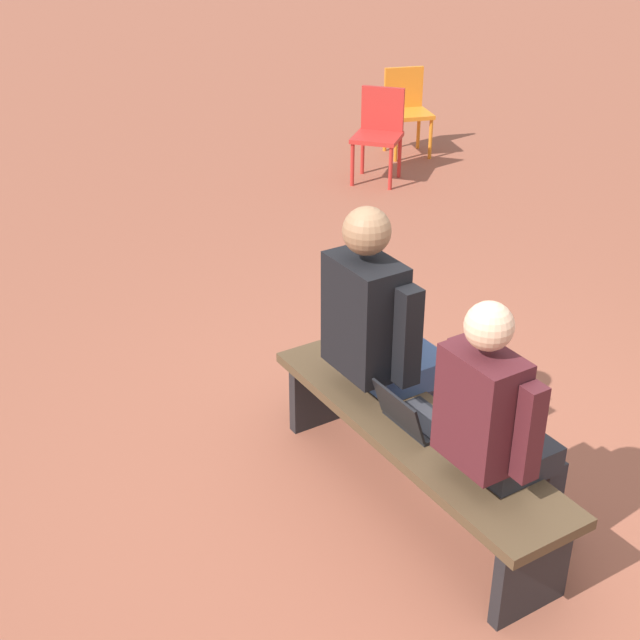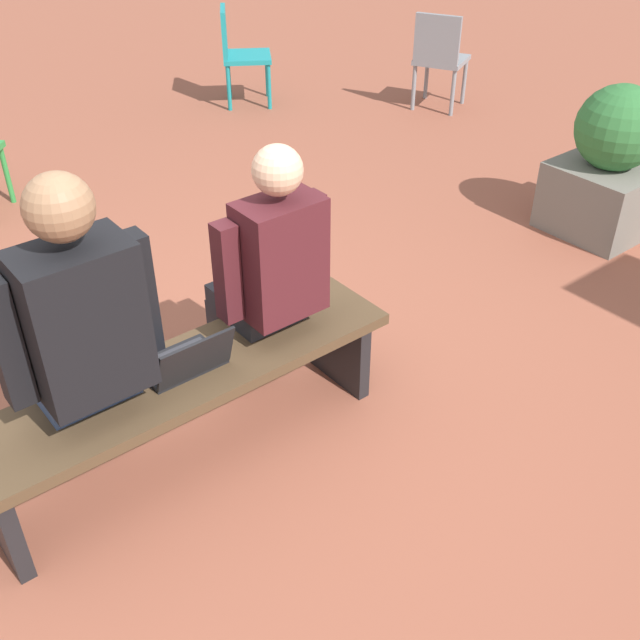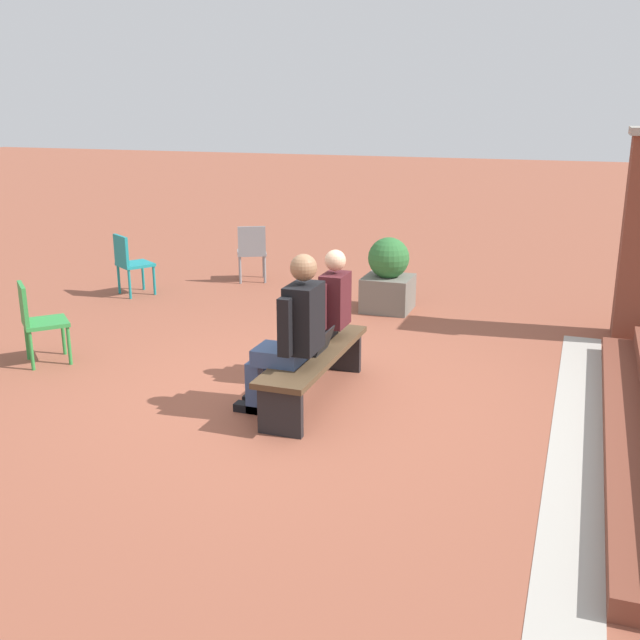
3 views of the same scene
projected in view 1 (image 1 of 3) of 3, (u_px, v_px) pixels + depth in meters
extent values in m
plane|color=brown|center=(442.00, 491.00, 4.36)|extent=(60.00, 60.00, 0.00)
cube|color=#4C3823|center=(414.00, 429.00, 4.09)|extent=(1.80, 0.44, 0.05)
cube|color=black|center=(532.00, 572.00, 3.59)|extent=(0.06, 0.37, 0.40)
cube|color=black|center=(322.00, 390.00, 4.79)|extent=(0.06, 0.37, 0.40)
cube|color=#232328|center=(510.00, 455.00, 3.78)|extent=(0.30, 0.35, 0.12)
cube|color=#232328|center=(546.00, 503.00, 3.93)|extent=(0.10, 0.11, 0.45)
cube|color=black|center=(549.00, 532.00, 4.05)|extent=(0.10, 0.21, 0.06)
cube|color=#232328|center=(521.00, 483.00, 4.05)|extent=(0.10, 0.11, 0.45)
cube|color=black|center=(525.00, 512.00, 4.17)|extent=(0.10, 0.21, 0.06)
cube|color=#47191E|center=(481.00, 408.00, 3.54)|extent=(0.34, 0.21, 0.50)
cube|color=maroon|center=(501.00, 407.00, 3.61)|extent=(0.04, 0.01, 0.30)
cube|color=#47191E|center=(529.00, 433.00, 3.42)|extent=(0.08, 0.09, 0.42)
cube|color=#47191E|center=(458.00, 383.00, 3.74)|extent=(0.08, 0.09, 0.42)
sphere|color=#DBAD89|center=(489.00, 326.00, 3.37)|extent=(0.19, 0.19, 0.19)
cube|color=#384C75|center=(400.00, 367.00, 4.40)|extent=(0.34, 0.40, 0.14)
cube|color=#384C75|center=(440.00, 412.00, 4.56)|extent=(0.11, 0.12, 0.45)
cube|color=black|center=(446.00, 439.00, 4.68)|extent=(0.11, 0.24, 0.07)
cube|color=#384C75|center=(418.00, 396.00, 4.70)|extent=(0.11, 0.12, 0.45)
cube|color=black|center=(425.00, 422.00, 4.82)|extent=(0.11, 0.24, 0.07)
cube|color=black|center=(365.00, 316.00, 4.13)|extent=(0.38, 0.24, 0.56)
cube|color=black|center=(408.00, 337.00, 3.99)|extent=(0.09, 0.10, 0.48)
cube|color=black|center=(348.00, 296.00, 4.36)|extent=(0.09, 0.10, 0.48)
sphere|color=#8C6647|center=(367.00, 231.00, 3.93)|extent=(0.22, 0.22, 0.22)
cube|color=black|center=(422.00, 421.00, 4.08)|extent=(0.32, 0.22, 0.02)
cube|color=#2D2D33|center=(424.00, 418.00, 4.08)|extent=(0.29, 0.15, 0.00)
cube|color=black|center=(398.00, 411.00, 3.97)|extent=(0.32, 0.07, 0.19)
cube|color=#33519E|center=(400.00, 410.00, 3.97)|extent=(0.28, 0.06, 0.17)
cube|color=red|center=(377.00, 138.00, 8.17)|extent=(0.59, 0.59, 0.04)
cube|color=red|center=(383.00, 109.00, 8.23)|extent=(0.33, 0.29, 0.40)
cylinder|color=red|center=(352.00, 165.00, 8.17)|extent=(0.04, 0.04, 0.40)
cylinder|color=red|center=(391.00, 168.00, 8.08)|extent=(0.04, 0.04, 0.40)
cylinder|color=red|center=(363.00, 153.00, 8.47)|extent=(0.04, 0.04, 0.40)
cylinder|color=red|center=(399.00, 157.00, 8.38)|extent=(0.04, 0.04, 0.40)
cube|color=orange|center=(409.00, 114.00, 8.89)|extent=(0.53, 0.53, 0.04)
cube|color=orange|center=(403.00, 87.00, 8.95)|extent=(0.16, 0.39, 0.40)
cylinder|color=orange|center=(396.00, 142.00, 8.80)|extent=(0.04, 0.04, 0.40)
cylinder|color=orange|center=(430.00, 139.00, 8.88)|extent=(0.04, 0.04, 0.40)
cylinder|color=orange|center=(385.00, 132.00, 9.11)|extent=(0.04, 0.04, 0.40)
cylinder|color=orange|center=(419.00, 129.00, 9.19)|extent=(0.04, 0.04, 0.40)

